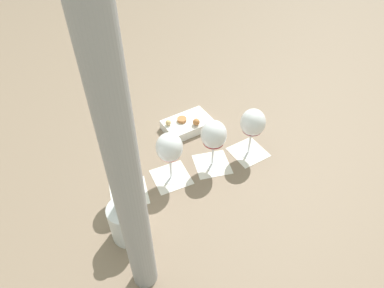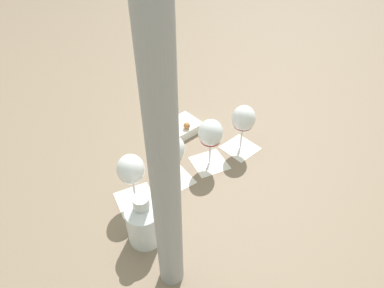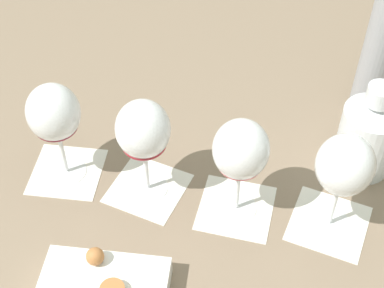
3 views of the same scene
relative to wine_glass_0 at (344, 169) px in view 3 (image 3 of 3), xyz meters
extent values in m
plane|color=#7F6B56|center=(0.19, 0.10, -0.13)|extent=(8.00, 8.00, 0.00)
cube|color=silver|center=(0.00, 0.00, -0.13)|extent=(0.14, 0.14, 0.00)
cube|color=silver|center=(0.13, 0.07, -0.13)|extent=(0.15, 0.15, 0.00)
cube|color=silver|center=(0.26, 0.13, -0.13)|extent=(0.14, 0.14, 0.00)
cube|color=silver|center=(0.38, 0.19, -0.13)|extent=(0.16, 0.16, 0.00)
cylinder|color=white|center=(0.00, 0.00, -0.12)|extent=(0.06, 0.06, 0.01)
cylinder|color=white|center=(0.00, 0.00, -0.08)|extent=(0.01, 0.01, 0.09)
ellipsoid|color=white|center=(0.00, 0.00, 0.01)|extent=(0.08, 0.08, 0.09)
ellipsoid|color=pink|center=(0.00, 0.00, -0.01)|extent=(0.07, 0.07, 0.04)
cylinder|color=white|center=(0.13, 0.07, -0.12)|extent=(0.06, 0.06, 0.01)
cylinder|color=white|center=(0.13, 0.07, -0.08)|extent=(0.01, 0.01, 0.09)
ellipsoid|color=white|center=(0.13, 0.07, 0.01)|extent=(0.08, 0.08, 0.09)
ellipsoid|color=#C94F59|center=(0.13, 0.07, -0.02)|extent=(0.07, 0.07, 0.03)
cylinder|color=white|center=(0.26, 0.13, -0.12)|extent=(0.06, 0.06, 0.01)
cylinder|color=white|center=(0.26, 0.13, -0.08)|extent=(0.01, 0.01, 0.09)
ellipsoid|color=white|center=(0.26, 0.13, 0.01)|extent=(0.08, 0.08, 0.09)
ellipsoid|color=maroon|center=(0.26, 0.13, -0.02)|extent=(0.07, 0.07, 0.02)
cylinder|color=white|center=(0.38, 0.19, -0.12)|extent=(0.06, 0.06, 0.01)
cylinder|color=white|center=(0.38, 0.19, -0.08)|extent=(0.01, 0.01, 0.09)
ellipsoid|color=white|center=(0.38, 0.19, 0.01)|extent=(0.08, 0.08, 0.09)
ellipsoid|color=maroon|center=(0.38, 0.19, -0.02)|extent=(0.07, 0.07, 0.03)
cylinder|color=silver|center=(0.03, -0.14, -0.07)|extent=(0.10, 0.10, 0.12)
cone|color=silver|center=(0.03, -0.14, 0.00)|extent=(0.10, 0.10, 0.02)
cylinder|color=silver|center=(0.03, -0.14, 0.03)|extent=(0.04, 0.04, 0.03)
sphere|color=#B2703D|center=(0.20, 0.29, -0.08)|extent=(0.03, 0.03, 0.03)
camera|label=1|loc=(0.22, -0.65, 0.72)|focal=32.00mm
camera|label=2|loc=(0.08, -0.72, 0.70)|focal=32.00mm
camera|label=3|loc=(-0.19, 0.54, 0.61)|focal=55.00mm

